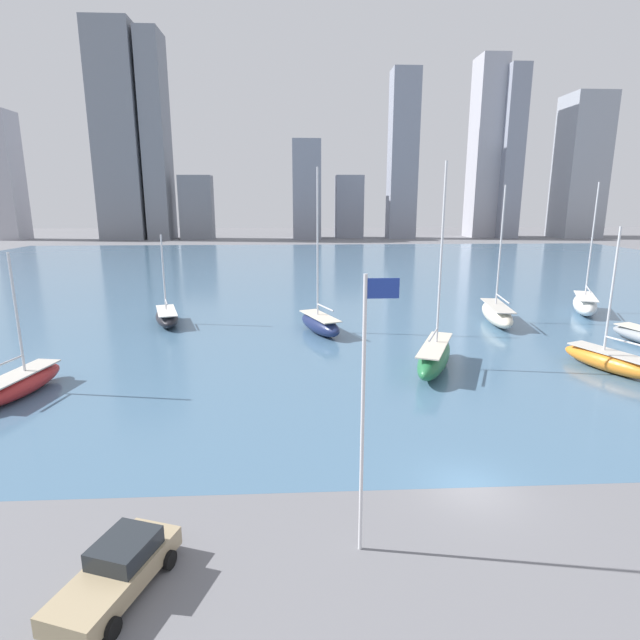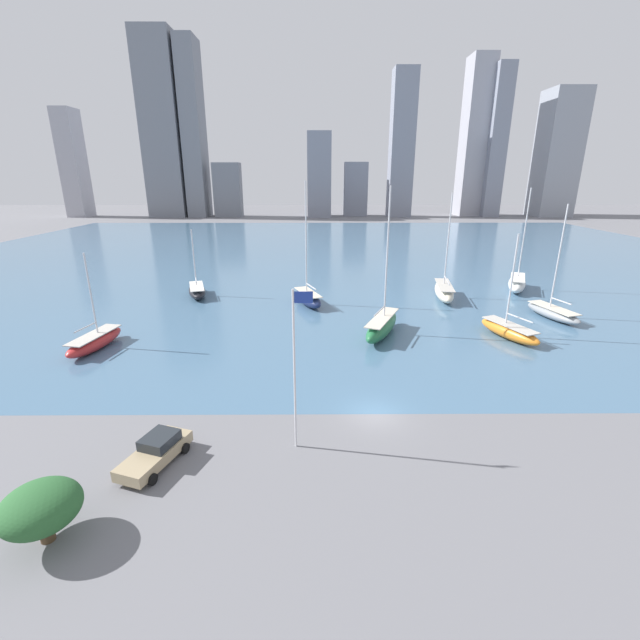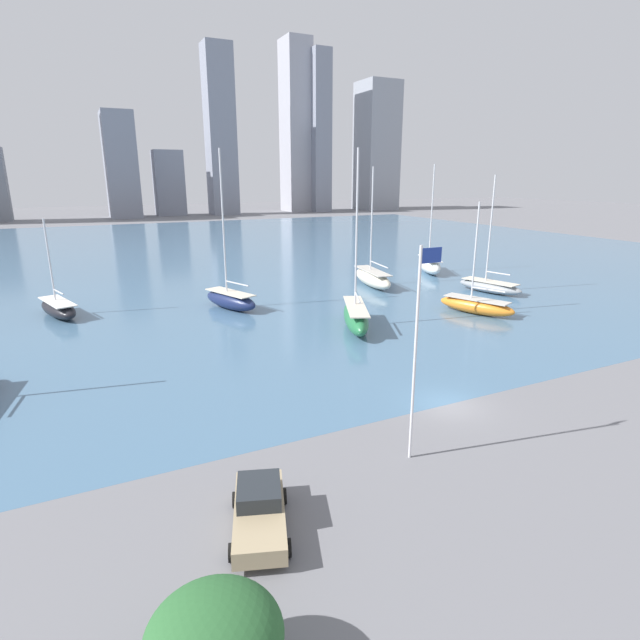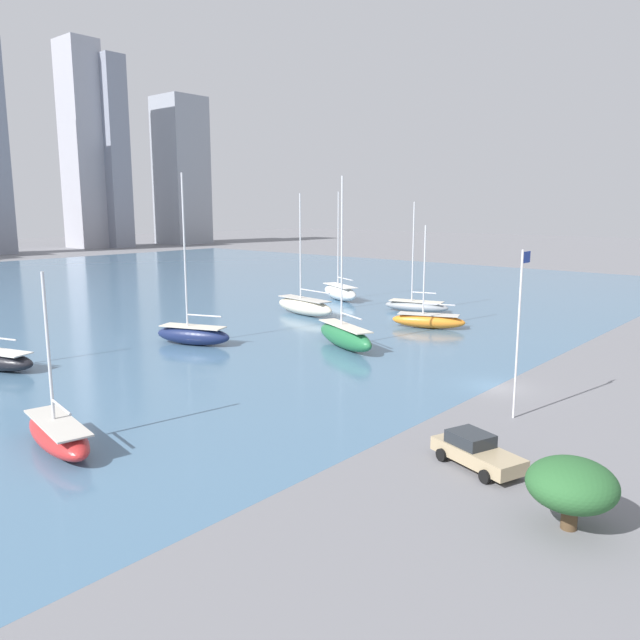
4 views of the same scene
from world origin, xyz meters
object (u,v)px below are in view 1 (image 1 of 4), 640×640
at_px(sailboat_navy, 320,323).
at_px(sailboat_red, 20,383).
at_px(sailboat_orange, 610,360).
at_px(parked_pickup_tan, 118,570).
at_px(sailboat_cream, 497,314).
at_px(sailboat_green, 434,356).
at_px(flag_pole, 364,408).
at_px(sailboat_black, 167,317).
at_px(sailboat_white, 585,304).

relative_size(sailboat_navy, sailboat_red, 1.67).
height_order(sailboat_navy, sailboat_orange, sailboat_navy).
bearing_deg(parked_pickup_tan, sailboat_orange, 53.58).
bearing_deg(sailboat_cream, sailboat_green, -117.20).
height_order(sailboat_green, sailboat_navy, sailboat_navy).
bearing_deg(sailboat_red, parked_pickup_tan, -44.75).
xyz_separation_m(flag_pole, sailboat_black, (-16.46, 37.37, -4.96)).
bearing_deg(flag_pole, sailboat_red, 141.75).
height_order(sailboat_black, sailboat_navy, sailboat_navy).
distance_m(flag_pole, sailboat_cream, 41.29).
xyz_separation_m(sailboat_orange, sailboat_white, (10.06, 20.70, 0.29)).
relative_size(flag_pole, parked_pickup_tan, 1.97).
distance_m(sailboat_white, parked_pickup_tan, 58.85).
relative_size(sailboat_green, sailboat_navy, 0.98).
xyz_separation_m(sailboat_white, sailboat_red, (-53.98, -23.50, -0.31)).
distance_m(sailboat_cream, parked_pickup_tan, 47.13).
bearing_deg(sailboat_black, sailboat_cream, -19.41).
distance_m(sailboat_black, sailboat_white, 49.03).
height_order(sailboat_green, sailboat_red, sailboat_green).
bearing_deg(sailboat_green, sailboat_red, -149.07).
distance_m(flag_pole, sailboat_navy, 33.09).
relative_size(sailboat_red, parked_pickup_tan, 1.81).
relative_size(sailboat_cream, sailboat_green, 0.93).
bearing_deg(parked_pickup_tan, sailboat_white, 64.64).
distance_m(sailboat_green, sailboat_red, 30.28).
relative_size(flag_pole, sailboat_orange, 0.95).
height_order(sailboat_green, parked_pickup_tan, sailboat_green).
distance_m(flag_pole, sailboat_green, 22.75).
xyz_separation_m(sailboat_white, parked_pickup_tan, (-41.07, -42.15, -0.33)).
relative_size(sailboat_cream, sailboat_white, 0.97).
relative_size(sailboat_orange, sailboat_white, 0.74).
bearing_deg(sailboat_green, sailboat_navy, 148.85).
bearing_deg(sailboat_white, sailboat_orange, -91.02).
relative_size(sailboat_black, sailboat_navy, 0.59).
distance_m(sailboat_navy, sailboat_white, 33.28).
bearing_deg(sailboat_black, sailboat_green, -51.01).
xyz_separation_m(sailboat_green, sailboat_orange, (13.86, -0.81, -0.32)).
bearing_deg(parked_pickup_tan, sailboat_black, 120.28).
distance_m(sailboat_orange, sailboat_white, 23.02).
bearing_deg(sailboat_cream, sailboat_navy, -161.80).
distance_m(sailboat_green, sailboat_navy, 14.82).
height_order(flag_pole, sailboat_red, flag_pole).
distance_m(sailboat_cream, sailboat_red, 45.46).
bearing_deg(flag_pole, parked_pickup_tan, -168.86).
xyz_separation_m(sailboat_cream, sailboat_green, (-11.26, -15.35, 0.08)).
distance_m(sailboat_navy, parked_pickup_tan, 35.52).
bearing_deg(sailboat_orange, sailboat_white, 42.40).
bearing_deg(sailboat_black, sailboat_navy, -32.72).
xyz_separation_m(sailboat_navy, sailboat_white, (32.37, 7.72, 0.11)).
distance_m(sailboat_cream, sailboat_green, 19.03).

